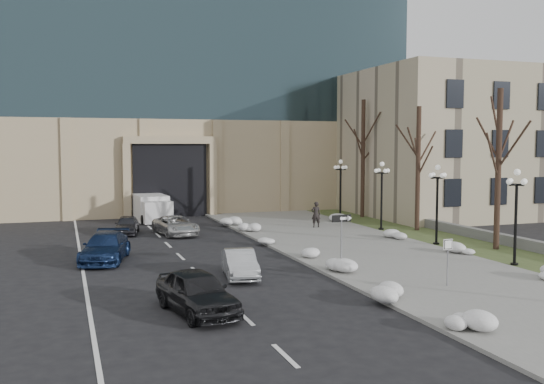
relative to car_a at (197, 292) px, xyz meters
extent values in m
plane|color=black|center=(7.93, -3.04, -0.76)|extent=(160.00, 160.00, 0.00)
cube|color=gray|center=(11.43, 10.96, -0.70)|extent=(9.00, 40.00, 0.12)
cube|color=gray|center=(6.93, 10.96, -0.69)|extent=(0.30, 40.00, 0.14)
cube|color=#3B4924|center=(17.93, 10.96, -0.71)|extent=(4.00, 40.00, 0.10)
cube|color=slate|center=(19.93, 12.96, -0.41)|extent=(0.50, 30.00, 0.70)
cube|color=tan|center=(5.93, 38.96, 3.24)|extent=(40.00, 20.00, 8.00)
cube|color=black|center=(3.93, 29.96, 2.24)|extent=(6.00, 2.50, 6.00)
cube|color=tan|center=(3.93, 28.56, 5.54)|extent=(7.50, 0.60, 0.60)
cube|color=tan|center=(0.43, 28.56, 2.24)|extent=(0.60, 0.60, 6.00)
cube|color=tan|center=(7.43, 28.56, 2.24)|extent=(0.60, 0.60, 6.00)
cube|color=tan|center=(29.93, 24.96, 5.24)|extent=(22.00, 18.00, 12.00)
cube|color=black|center=(21.93, 15.96, 1.74)|extent=(1.40, 0.25, 2.00)
cube|color=black|center=(25.93, 15.96, 1.74)|extent=(1.40, 0.25, 2.00)
cube|color=black|center=(29.93, 15.96, 1.74)|extent=(1.40, 0.25, 2.00)
cube|color=black|center=(21.93, 15.96, 5.24)|extent=(1.40, 0.25, 2.00)
cube|color=black|center=(25.93, 15.96, 5.24)|extent=(1.40, 0.25, 2.00)
cube|color=black|center=(29.93, 15.96, 5.24)|extent=(1.40, 0.25, 2.00)
cube|color=black|center=(21.93, 15.96, 8.74)|extent=(1.40, 0.25, 2.00)
cube|color=black|center=(25.93, 15.96, 8.74)|extent=(1.40, 0.25, 2.00)
imported|color=black|center=(0.00, 0.00, 0.00)|extent=(2.61, 4.74, 1.53)
imported|color=#AFB3B7|center=(3.01, 5.06, -0.14)|extent=(1.84, 3.91, 1.24)
imported|color=navy|center=(-2.40, 10.90, -0.05)|extent=(3.19, 5.28, 1.43)
imported|color=silver|center=(2.58, 18.78, -0.14)|extent=(2.78, 4.79, 1.25)
imported|color=#323238|center=(-0.43, 20.15, -0.14)|extent=(2.09, 3.84, 1.24)
imported|color=black|center=(12.40, 18.38, 0.26)|extent=(0.73, 0.55, 1.81)
cube|color=silver|center=(2.02, 27.67, 0.24)|extent=(2.55, 5.17, 2.01)
cube|color=silver|center=(2.22, 24.66, 0.14)|extent=(2.22, 1.75, 1.61)
cylinder|color=black|center=(1.20, 24.79, -0.41)|extent=(0.30, 0.72, 0.70)
cylinder|color=black|center=(3.21, 24.93, -0.41)|extent=(0.30, 0.72, 0.70)
cylinder|color=black|center=(0.91, 29.11, -0.41)|extent=(0.30, 0.72, 0.70)
cylinder|color=black|center=(2.92, 29.25, -0.41)|extent=(0.30, 0.72, 0.70)
cylinder|color=slate|center=(7.61, 4.28, 0.57)|extent=(0.06, 0.06, 2.66)
cube|color=black|center=(7.61, 4.28, 1.80)|extent=(0.97, 0.09, 0.33)
cube|color=white|center=(7.77, 4.26, 1.80)|extent=(0.46, 0.04, 0.12)
cone|color=white|center=(8.02, 4.27, 1.80)|extent=(0.24, 0.28, 0.27)
cylinder|color=slate|center=(10.51, 0.28, 0.25)|extent=(0.06, 0.06, 2.02)
cube|color=white|center=(10.51, 0.28, 1.07)|extent=(0.44, 0.06, 0.44)
cube|color=black|center=(10.51, 0.26, 1.07)|extent=(0.39, 0.03, 0.39)
cube|color=white|center=(10.51, 0.26, 1.07)|extent=(0.33, 0.03, 0.33)
ellipsoid|color=white|center=(7.46, -4.90, -0.46)|extent=(1.10, 1.60, 0.36)
ellipsoid|color=white|center=(7.05, -1.05, -0.46)|extent=(1.10, 1.60, 0.36)
ellipsoid|color=white|center=(7.40, 4.38, -0.46)|extent=(1.10, 1.60, 0.36)
ellipsoid|color=white|center=(7.53, 8.27, -0.46)|extent=(1.10, 1.60, 0.36)
ellipsoid|color=white|center=(7.08, 12.65, -0.46)|extent=(1.10, 1.60, 0.36)
ellipsoid|color=white|center=(7.30, 17.94, -0.46)|extent=(1.10, 1.60, 0.36)
ellipsoid|color=white|center=(7.14, 21.47, -0.46)|extent=(1.10, 1.60, 0.36)
ellipsoid|color=white|center=(15.73, 6.36, -0.46)|extent=(1.10, 1.60, 0.36)
ellipsoid|color=white|center=(15.42, 12.13, -0.46)|extent=(1.10, 1.60, 0.36)
ellipsoid|color=white|center=(15.48, 20.69, -0.46)|extent=(1.10, 1.60, 0.36)
cylinder|color=black|center=(16.23, 2.96, -0.66)|extent=(0.36, 0.36, 0.20)
cylinder|color=black|center=(16.23, 2.96, 1.24)|extent=(0.14, 0.14, 4.00)
cylinder|color=black|center=(16.23, 2.96, 3.24)|extent=(0.10, 0.90, 0.10)
cylinder|color=black|center=(16.23, 2.96, 3.24)|extent=(0.90, 0.10, 0.10)
sphere|color=white|center=(16.23, 2.96, 3.84)|extent=(0.32, 0.32, 0.32)
sphere|color=white|center=(16.68, 2.96, 3.39)|extent=(0.28, 0.28, 0.28)
sphere|color=white|center=(15.78, 2.96, 3.39)|extent=(0.28, 0.28, 0.28)
sphere|color=white|center=(16.23, 3.41, 3.39)|extent=(0.28, 0.28, 0.28)
sphere|color=white|center=(16.23, 2.51, 3.39)|extent=(0.28, 0.28, 0.28)
cylinder|color=black|center=(16.23, 9.46, -0.66)|extent=(0.36, 0.36, 0.20)
cylinder|color=black|center=(16.23, 9.46, 1.24)|extent=(0.14, 0.14, 4.00)
cylinder|color=black|center=(16.23, 9.46, 3.24)|extent=(0.10, 0.90, 0.10)
cylinder|color=black|center=(16.23, 9.46, 3.24)|extent=(0.90, 0.10, 0.10)
sphere|color=white|center=(16.23, 9.46, 3.84)|extent=(0.32, 0.32, 0.32)
sphere|color=white|center=(16.68, 9.46, 3.39)|extent=(0.28, 0.28, 0.28)
sphere|color=white|center=(15.78, 9.46, 3.39)|extent=(0.28, 0.28, 0.28)
sphere|color=white|center=(16.23, 9.91, 3.39)|extent=(0.28, 0.28, 0.28)
sphere|color=white|center=(16.23, 9.01, 3.39)|extent=(0.28, 0.28, 0.28)
cylinder|color=black|center=(16.23, 15.96, -0.66)|extent=(0.36, 0.36, 0.20)
cylinder|color=black|center=(16.23, 15.96, 1.24)|extent=(0.14, 0.14, 4.00)
cylinder|color=black|center=(16.23, 15.96, 3.24)|extent=(0.10, 0.90, 0.10)
cylinder|color=black|center=(16.23, 15.96, 3.24)|extent=(0.90, 0.10, 0.10)
sphere|color=white|center=(16.23, 15.96, 3.84)|extent=(0.32, 0.32, 0.32)
sphere|color=white|center=(16.68, 15.96, 3.39)|extent=(0.28, 0.28, 0.28)
sphere|color=white|center=(15.78, 15.96, 3.39)|extent=(0.28, 0.28, 0.28)
sphere|color=white|center=(16.23, 16.41, 3.39)|extent=(0.28, 0.28, 0.28)
sphere|color=white|center=(16.23, 15.51, 3.39)|extent=(0.28, 0.28, 0.28)
cylinder|color=black|center=(16.23, 22.46, -0.66)|extent=(0.36, 0.36, 0.20)
cylinder|color=black|center=(16.23, 22.46, 1.24)|extent=(0.14, 0.14, 4.00)
cylinder|color=black|center=(16.23, 22.46, 3.24)|extent=(0.10, 0.90, 0.10)
cylinder|color=black|center=(16.23, 22.46, 3.24)|extent=(0.90, 0.10, 0.10)
sphere|color=white|center=(16.23, 22.46, 3.84)|extent=(0.32, 0.32, 0.32)
sphere|color=white|center=(16.68, 22.46, 3.39)|extent=(0.28, 0.28, 0.28)
sphere|color=white|center=(15.78, 22.46, 3.39)|extent=(0.28, 0.28, 0.28)
sphere|color=white|center=(16.23, 22.91, 3.39)|extent=(0.28, 0.28, 0.28)
sphere|color=white|center=(16.23, 22.01, 3.39)|extent=(0.28, 0.28, 0.28)
cylinder|color=black|center=(18.43, 6.96, 3.74)|extent=(0.32, 0.32, 9.00)
cylinder|color=black|center=(18.43, 14.96, 3.49)|extent=(0.32, 0.32, 8.50)
cylinder|color=black|center=(18.43, 22.96, 3.99)|extent=(0.32, 0.32, 9.50)
camera|label=1|loc=(-4.32, -20.56, 5.14)|focal=40.00mm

